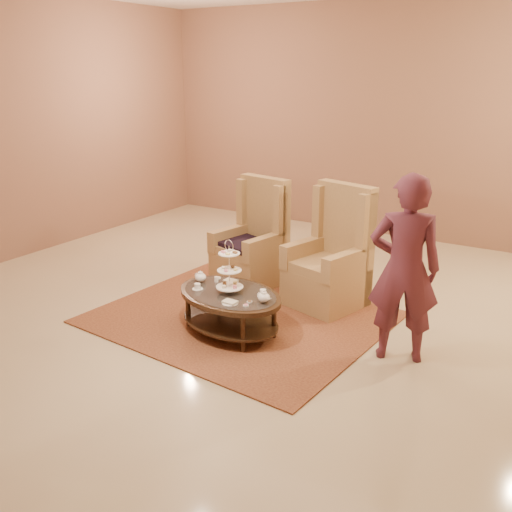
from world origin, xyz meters
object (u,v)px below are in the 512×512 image
Objects in this scene: armchair_right at (332,266)px; person at (404,269)px; tea_table at (230,300)px; armchair_left at (254,249)px.

armchair_right is 1.39m from person.
person reaches higher than tea_table.
tea_table is 0.98× the size of armchair_right.
armchair_right reaches higher than tea_table.
tea_table is at bearing -98.71° from armchair_right.
armchair_left is at bearing -170.07° from armchair_right.
person reaches higher than armchair_left.
person is at bearing -12.43° from armchair_left.
tea_table is at bearing -7.10° from person.
tea_table is 1.02× the size of armchair_left.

